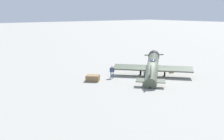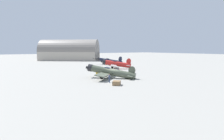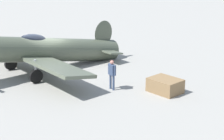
% 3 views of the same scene
% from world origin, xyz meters
% --- Properties ---
extents(ground_plane, '(400.00, 400.00, 0.00)m').
position_xyz_m(ground_plane, '(0.00, 0.00, 0.00)').
color(ground_plane, gray).
extents(airplane_foreground, '(10.07, 9.82, 3.25)m').
position_xyz_m(airplane_foreground, '(0.39, 0.35, 1.39)').
color(airplane_foreground, '#4C5442').
rests_on(airplane_foreground, ground_plane).
extents(ground_crew_mechanic, '(0.44, 0.53, 1.64)m').
position_xyz_m(ground_crew_mechanic, '(-4.10, 3.31, 0.99)').
color(ground_crew_mechanic, '#384766').
rests_on(ground_crew_mechanic, ground_plane).
extents(equipment_crate, '(2.06, 2.05, 0.74)m').
position_xyz_m(equipment_crate, '(-6.93, 3.60, 0.37)').
color(equipment_crate, olive).
rests_on(equipment_crate, ground_plane).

